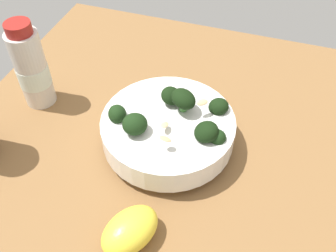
% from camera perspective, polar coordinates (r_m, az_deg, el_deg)
% --- Properties ---
extents(ground_plane, '(0.63, 0.63, 0.04)m').
position_cam_1_polar(ground_plane, '(0.62, -1.15, -1.49)').
color(ground_plane, brown).
extents(bowl_of_broccoli, '(0.20, 0.20, 0.09)m').
position_cam_1_polar(bowl_of_broccoli, '(0.56, 0.11, -0.33)').
color(bowl_of_broccoli, white).
rests_on(bowl_of_broccoli, ground_plane).
extents(lemon_wedge, '(0.10, 0.08, 0.04)m').
position_cam_1_polar(lemon_wedge, '(0.48, -5.80, -15.53)').
color(lemon_wedge, yellow).
rests_on(lemon_wedge, ground_plane).
extents(bottle_short, '(0.05, 0.05, 0.15)m').
position_cam_1_polar(bottle_short, '(0.65, -20.20, 8.07)').
color(bottle_short, beige).
rests_on(bottle_short, ground_plane).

